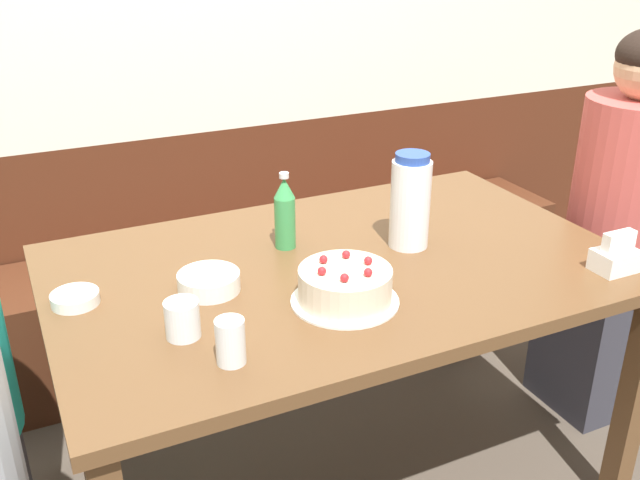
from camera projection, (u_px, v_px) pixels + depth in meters
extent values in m
cube|color=#4C2314|center=(220.00, 230.00, 2.84)|extent=(4.80, 0.04, 0.82)
cube|color=#472314|center=(241.00, 296.00, 2.74)|extent=(2.71, 0.38, 0.44)
cube|color=brown|center=(340.00, 269.00, 1.85)|extent=(1.47, 0.92, 0.03)
cube|color=brown|center=(632.00, 403.00, 1.93)|extent=(0.06, 0.06, 0.70)
cube|color=brown|center=(65.00, 369.00, 2.07)|extent=(0.06, 0.06, 0.70)
cube|color=brown|center=(454.00, 276.00, 2.61)|extent=(0.06, 0.06, 0.70)
cylinder|color=white|center=(345.00, 301.00, 1.65)|extent=(0.25, 0.25, 0.01)
cylinder|color=beige|center=(345.00, 285.00, 1.64)|extent=(0.22, 0.22, 0.08)
sphere|color=red|center=(368.00, 272.00, 1.58)|extent=(0.02, 0.02, 0.02)
sphere|color=red|center=(368.00, 261.00, 1.64)|extent=(0.02, 0.02, 0.02)
sphere|color=red|center=(346.00, 254.00, 1.67)|extent=(0.02, 0.02, 0.02)
sphere|color=red|center=(323.00, 259.00, 1.64)|extent=(0.02, 0.02, 0.02)
sphere|color=red|center=(322.00, 271.00, 1.59)|extent=(0.02, 0.02, 0.02)
sphere|color=red|center=(345.00, 278.00, 1.56)|extent=(0.02, 0.02, 0.02)
cylinder|color=white|center=(410.00, 204.00, 1.89)|extent=(0.11, 0.11, 0.24)
cylinder|color=#28479E|center=(413.00, 157.00, 1.84)|extent=(0.09, 0.09, 0.02)
cylinder|color=#388E4C|center=(285.00, 223.00, 1.90)|extent=(0.06, 0.06, 0.14)
cone|color=#388E4C|center=(284.00, 188.00, 1.86)|extent=(0.06, 0.06, 0.06)
cylinder|color=silver|center=(284.00, 175.00, 1.85)|extent=(0.03, 0.03, 0.01)
cube|color=white|center=(615.00, 260.00, 1.79)|extent=(0.11, 0.08, 0.05)
cube|color=white|center=(619.00, 241.00, 1.77)|extent=(0.09, 0.03, 0.05)
cylinder|color=white|center=(208.00, 281.00, 1.70)|extent=(0.15, 0.15, 0.04)
cylinder|color=white|center=(75.00, 298.00, 1.64)|extent=(0.11, 0.11, 0.03)
cylinder|color=silver|center=(230.00, 341.00, 1.41)|extent=(0.06, 0.06, 0.10)
cylinder|color=silver|center=(182.00, 319.00, 1.50)|extent=(0.08, 0.08, 0.08)
cube|color=#33333D|center=(599.00, 342.00, 2.43)|extent=(0.34, 0.30, 0.45)
cylinder|color=#BC4C47|center=(626.00, 196.00, 2.21)|extent=(0.33, 0.33, 0.61)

